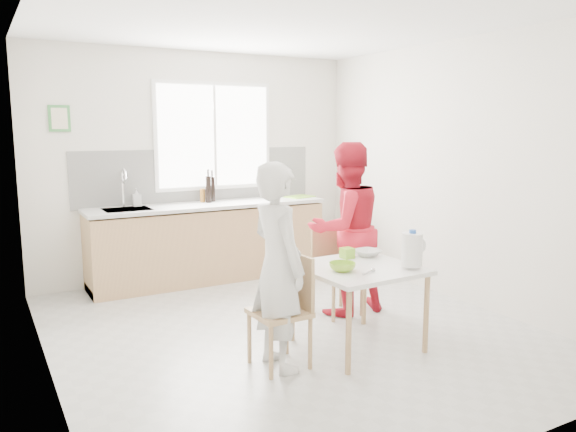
# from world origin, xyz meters

# --- Properties ---
(ground) EXTENTS (4.50, 4.50, 0.00)m
(ground) POSITION_xyz_m (0.00, 0.00, 0.00)
(ground) COLOR #B7B7B2
(ground) RESTS_ON ground
(room_shell) EXTENTS (4.50, 4.50, 4.50)m
(room_shell) POSITION_xyz_m (0.00, 0.00, 1.64)
(room_shell) COLOR silver
(room_shell) RESTS_ON ground
(window) EXTENTS (1.50, 0.06, 1.30)m
(window) POSITION_xyz_m (0.20, 2.23, 1.70)
(window) COLOR white
(window) RESTS_ON room_shell
(backsplash) EXTENTS (3.00, 0.02, 0.65)m
(backsplash) POSITION_xyz_m (0.00, 2.24, 1.23)
(backsplash) COLOR white
(backsplash) RESTS_ON room_shell
(picture_frame) EXTENTS (0.22, 0.03, 0.28)m
(picture_frame) POSITION_xyz_m (-1.55, 2.23, 1.90)
(picture_frame) COLOR #408C45
(picture_frame) RESTS_ON room_shell
(kitchen_counter) EXTENTS (2.84, 0.64, 1.37)m
(kitchen_counter) POSITION_xyz_m (-0.00, 1.95, 0.42)
(kitchen_counter) COLOR tan
(kitchen_counter) RESTS_ON ground
(dining_table) EXTENTS (0.92, 0.92, 0.69)m
(dining_table) POSITION_xyz_m (0.30, -0.61, 0.61)
(dining_table) COLOR white
(dining_table) RESTS_ON ground
(chair_left) EXTENTS (0.41, 0.41, 0.86)m
(chair_left) POSITION_xyz_m (-0.39, -0.64, 0.47)
(chair_left) COLOR tan
(chair_left) RESTS_ON ground
(chair_far) EXTENTS (0.41, 0.41, 0.85)m
(chair_far) POSITION_xyz_m (0.62, 0.22, 0.47)
(chair_far) COLOR tan
(chair_far) RESTS_ON ground
(person_white) EXTENTS (0.40, 0.58, 1.57)m
(person_white) POSITION_xyz_m (-0.46, -0.64, 0.78)
(person_white) COLOR silver
(person_white) RESTS_ON ground
(person_red) EXTENTS (0.84, 0.66, 1.67)m
(person_red) POSITION_xyz_m (0.71, 0.17, 0.84)
(person_red) COLOR red
(person_red) RESTS_ON ground
(bowl_green) EXTENTS (0.22, 0.22, 0.07)m
(bowl_green) POSITION_xyz_m (0.10, -0.67, 0.72)
(bowl_green) COLOR #88BE2B
(bowl_green) RESTS_ON dining_table
(bowl_white) EXTENTS (0.24, 0.24, 0.06)m
(bowl_white) POSITION_xyz_m (0.59, -0.35, 0.71)
(bowl_white) COLOR silver
(bowl_white) RESTS_ON dining_table
(milk_jug) EXTENTS (0.23, 0.17, 0.29)m
(milk_jug) POSITION_xyz_m (0.63, -0.88, 0.84)
(milk_jug) COLOR white
(milk_jug) RESTS_ON dining_table
(green_box) EXTENTS (0.10, 0.10, 0.09)m
(green_box) POSITION_xyz_m (0.39, -0.33, 0.73)
(green_box) COLOR #7EBB2B
(green_box) RESTS_ON dining_table
(spoon) EXTENTS (0.15, 0.07, 0.01)m
(spoon) POSITION_xyz_m (0.23, -0.83, 0.70)
(spoon) COLOR #A5A5AA
(spoon) RESTS_ON dining_table
(cutting_board) EXTENTS (0.40, 0.33, 0.01)m
(cutting_board) POSITION_xyz_m (1.25, 1.95, 0.93)
(cutting_board) COLOR #8BD831
(cutting_board) RESTS_ON kitchen_counter
(wine_bottle_a) EXTENTS (0.07, 0.07, 0.32)m
(wine_bottle_a) POSITION_xyz_m (0.03, 2.03, 1.08)
(wine_bottle_a) COLOR black
(wine_bottle_a) RESTS_ON kitchen_counter
(wine_bottle_b) EXTENTS (0.07, 0.07, 0.30)m
(wine_bottle_b) POSITION_xyz_m (0.11, 2.11, 1.07)
(wine_bottle_b) COLOR black
(wine_bottle_b) RESTS_ON kitchen_counter
(jar_amber) EXTENTS (0.06, 0.06, 0.16)m
(jar_amber) POSITION_xyz_m (-0.02, 2.09, 1.00)
(jar_amber) COLOR brown
(jar_amber) RESTS_ON kitchen_counter
(soap_bottle) EXTENTS (0.10, 0.10, 0.20)m
(soap_bottle) POSITION_xyz_m (-0.79, 2.14, 1.02)
(soap_bottle) COLOR #999999
(soap_bottle) RESTS_ON kitchen_counter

